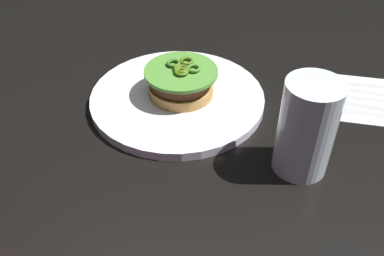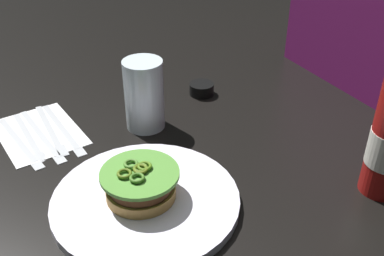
% 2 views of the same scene
% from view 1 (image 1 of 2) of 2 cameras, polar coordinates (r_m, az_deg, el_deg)
% --- Properties ---
extents(ground_plane, '(3.00, 3.00, 0.00)m').
position_cam_1_polar(ground_plane, '(0.62, 4.87, -2.94)').
color(ground_plane, black).
extents(dinner_plate, '(0.29, 0.29, 0.01)m').
position_cam_1_polar(dinner_plate, '(0.71, -1.99, 4.06)').
color(dinner_plate, white).
rests_on(dinner_plate, ground_plane).
extents(burger_sandwich, '(0.12, 0.12, 0.05)m').
position_cam_1_polar(burger_sandwich, '(0.69, -1.47, 6.29)').
color(burger_sandwich, '#BA8B45').
rests_on(burger_sandwich, dinner_plate).
extents(water_glass, '(0.08, 0.08, 0.14)m').
position_cam_1_polar(water_glass, '(0.57, 15.17, -0.23)').
color(water_glass, silver).
rests_on(water_glass, ground_plane).
extents(napkin, '(0.20, 0.16, 0.00)m').
position_cam_1_polar(napkin, '(0.77, 21.15, 3.83)').
color(napkin, white).
rests_on(napkin, ground_plane).
extents(butter_knife, '(0.21, 0.05, 0.00)m').
position_cam_1_polar(butter_knife, '(0.80, 19.13, 5.96)').
color(butter_knife, silver).
rests_on(butter_knife, napkin).
extents(spoon_utensil, '(0.19, 0.03, 0.00)m').
position_cam_1_polar(spoon_utensil, '(0.78, 18.99, 5.27)').
color(spoon_utensil, silver).
rests_on(spoon_utensil, napkin).
extents(steak_knife, '(0.22, 0.04, 0.00)m').
position_cam_1_polar(steak_knife, '(0.77, 19.25, 4.29)').
color(steak_knife, silver).
rests_on(steak_knife, napkin).
extents(fork_utensil, '(0.20, 0.02, 0.00)m').
position_cam_1_polar(fork_utensil, '(0.75, 19.90, 3.41)').
color(fork_utensil, silver).
rests_on(fork_utensil, napkin).
extents(table_knife, '(0.21, 0.04, 0.00)m').
position_cam_1_polar(table_knife, '(0.73, 19.45, 2.46)').
color(table_knife, silver).
rests_on(table_knife, napkin).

